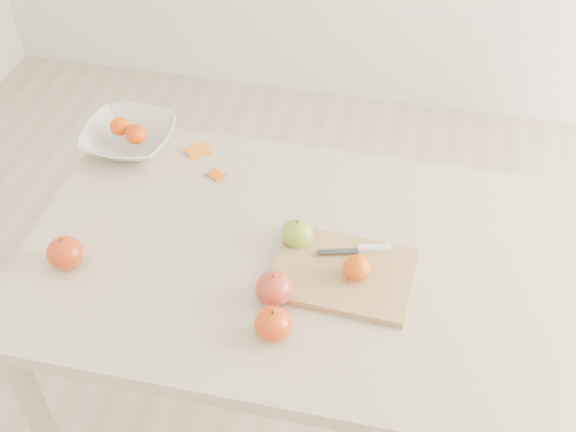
# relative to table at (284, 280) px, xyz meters

# --- Properties ---
(ground) EXTENTS (3.50, 3.50, 0.00)m
(ground) POSITION_rel_table_xyz_m (0.00, 0.00, -0.65)
(ground) COLOR #C6B293
(ground) RESTS_ON ground
(table) EXTENTS (1.20, 0.80, 0.75)m
(table) POSITION_rel_table_xyz_m (0.00, 0.00, 0.00)
(table) COLOR #C3AD93
(table) RESTS_ON ground
(cutting_board) EXTENTS (0.32, 0.24, 0.02)m
(cutting_board) POSITION_rel_table_xyz_m (0.15, -0.04, 0.11)
(cutting_board) COLOR #A98254
(cutting_board) RESTS_ON table
(board_tangerine) EXTENTS (0.06, 0.06, 0.05)m
(board_tangerine) POSITION_rel_table_xyz_m (0.18, -0.05, 0.14)
(board_tangerine) COLOR #CF6307
(board_tangerine) RESTS_ON cutting_board
(fruit_bowl) EXTENTS (0.24, 0.24, 0.06)m
(fruit_bowl) POSITION_rel_table_xyz_m (-0.49, 0.30, 0.13)
(fruit_bowl) COLOR silver
(fruit_bowl) RESTS_ON table
(bowl_tangerine_near) EXTENTS (0.05, 0.05, 0.05)m
(bowl_tangerine_near) POSITION_rel_table_xyz_m (-0.52, 0.31, 0.15)
(bowl_tangerine_near) COLOR #D45207
(bowl_tangerine_near) RESTS_ON fruit_bowl
(bowl_tangerine_far) EXTENTS (0.06, 0.06, 0.05)m
(bowl_tangerine_far) POSITION_rel_table_xyz_m (-0.46, 0.28, 0.16)
(bowl_tangerine_far) COLOR #CB4507
(bowl_tangerine_far) RESTS_ON fruit_bowl
(orange_peel_a) EXTENTS (0.07, 0.07, 0.01)m
(orange_peel_a) POSITION_rel_table_xyz_m (-0.30, 0.31, 0.10)
(orange_peel_a) COLOR orange
(orange_peel_a) RESTS_ON table
(orange_peel_b) EXTENTS (0.06, 0.05, 0.01)m
(orange_peel_b) POSITION_rel_table_xyz_m (-0.23, 0.23, 0.10)
(orange_peel_b) COLOR #C5590D
(orange_peel_b) RESTS_ON table
(paring_knife) EXTENTS (0.17, 0.06, 0.01)m
(paring_knife) POSITION_rel_table_xyz_m (0.19, 0.03, 0.12)
(paring_knife) COLOR white
(paring_knife) RESTS_ON cutting_board
(apple_green) EXTENTS (0.08, 0.08, 0.07)m
(apple_green) POSITION_rel_table_xyz_m (0.03, 0.04, 0.13)
(apple_green) COLOR #64981F
(apple_green) RESTS_ON table
(apple_red_d) EXTENTS (0.08, 0.08, 0.07)m
(apple_red_d) POSITION_rel_table_xyz_m (-0.47, -0.14, 0.14)
(apple_red_d) COLOR #971906
(apple_red_d) RESTS_ON table
(apple_red_e) EXTENTS (0.08, 0.08, 0.07)m
(apple_red_e) POSITION_rel_table_xyz_m (0.03, -0.23, 0.13)
(apple_red_e) COLOR #9B0F0C
(apple_red_e) RESTS_ON table
(apple_red_c) EXTENTS (0.08, 0.08, 0.07)m
(apple_red_c) POSITION_rel_table_xyz_m (0.01, -0.14, 0.14)
(apple_red_c) COLOR maroon
(apple_red_c) RESTS_ON table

